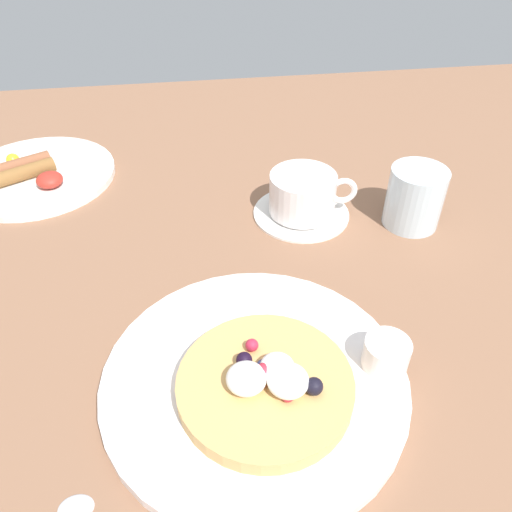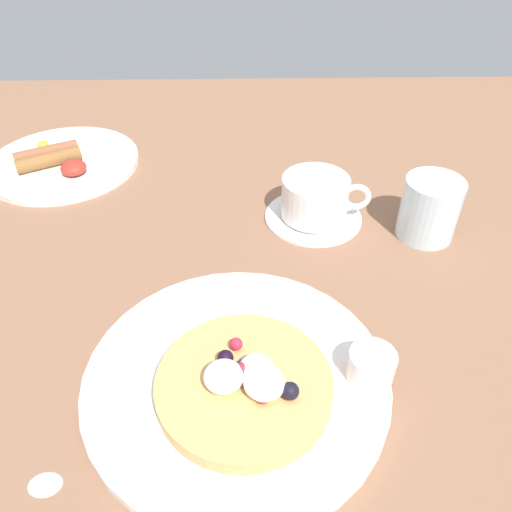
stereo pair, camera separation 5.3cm
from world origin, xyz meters
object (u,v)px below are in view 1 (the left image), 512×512
object	(u,v)px
water_glass	(415,197)
coffee_saucer	(301,212)
syrup_ramekin	(386,354)
breakfast_plate	(36,175)
pancake_plate	(257,379)
coffee_cup	(304,193)

from	to	relation	value
water_glass	coffee_saucer	bearing A→B (deg)	164.59
coffee_saucer	water_glass	size ratio (longest dim) A/B	1.64
syrup_ramekin	breakfast_plate	distance (cm)	58.87
water_glass	pancake_plate	bearing A→B (deg)	-136.30
breakfast_plate	coffee_cup	distance (cm)	41.37
syrup_ramekin	coffee_saucer	size ratio (longest dim) A/B	0.33
syrup_ramekin	coffee_saucer	world-z (taller)	syrup_ramekin
coffee_saucer	water_glass	distance (cm)	15.17
water_glass	syrup_ramekin	bearing A→B (deg)	-116.84
syrup_ramekin	pancake_plate	bearing A→B (deg)	178.01
breakfast_plate	coffee_saucer	xyz separation A→B (cm)	(38.22, -15.18, -0.16)
pancake_plate	coffee_cup	bearing A→B (deg)	69.36
coffee_cup	pancake_plate	bearing A→B (deg)	-110.64
pancake_plate	coffee_cup	world-z (taller)	coffee_cup
pancake_plate	coffee_saucer	bearing A→B (deg)	69.62
breakfast_plate	coffee_saucer	bearing A→B (deg)	-21.67
coffee_saucer	water_glass	xyz separation A→B (cm)	(14.19, -3.91, 3.69)
coffee_cup	water_glass	bearing A→B (deg)	-15.50
coffee_saucer	coffee_cup	distance (cm)	3.21
breakfast_plate	water_glass	bearing A→B (deg)	-20.02
syrup_ramekin	breakfast_plate	xyz separation A→B (cm)	(-40.47, 42.69, -2.39)
pancake_plate	coffee_saucer	world-z (taller)	pancake_plate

